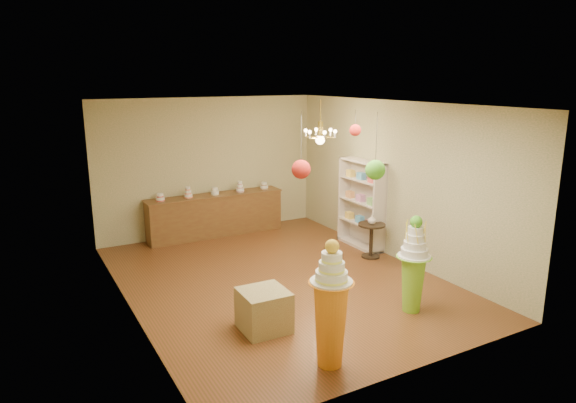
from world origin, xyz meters
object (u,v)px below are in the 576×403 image
pedestal_orange (331,314)px  sideboard (216,214)px  pedestal_green (413,271)px  round_table (371,236)px

pedestal_orange → sideboard: size_ratio=0.53×
pedestal_green → sideboard: size_ratio=0.49×
round_table → pedestal_green: bearing=-113.3°
pedestal_orange → round_table: 3.99m
sideboard → round_table: size_ratio=4.50×
pedestal_green → pedestal_orange: pedestal_orange is taller
sideboard → round_table: sideboard is taller
pedestal_orange → sideboard: bearing=82.7°
pedestal_orange → round_table: bearing=44.9°
pedestal_green → sideboard: 5.12m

